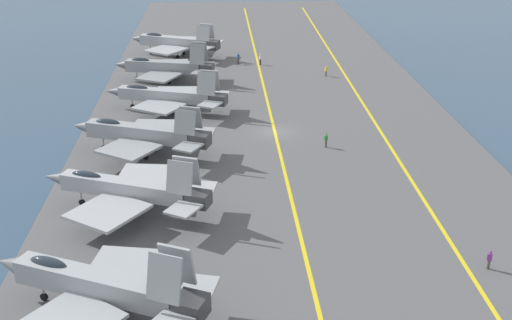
{
  "coord_description": "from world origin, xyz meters",
  "views": [
    {
      "loc": [
        -74.27,
        6.86,
        28.91
      ],
      "look_at": [
        -14.45,
        3.22,
        2.9
      ],
      "focal_mm": 45.0,
      "sensor_mm": 36.0,
      "label": 1
    }
  ],
  "objects_px": {
    "crew_yellow_vest": "(326,70)",
    "crew_purple_vest": "(489,259)",
    "parked_jet_second": "(100,285)",
    "parked_jet_fourth": "(142,133)",
    "crew_green_vest": "(326,140)",
    "parked_jet_sixth": "(166,67)",
    "parked_jet_fifth": "(168,96)",
    "crew_white_vest": "(260,59)",
    "parked_jet_third": "(128,189)",
    "parked_jet_seventh": "(176,42)",
    "crew_blue_vest": "(238,58)"
  },
  "relations": [
    {
      "from": "parked_jet_second",
      "to": "parked_jet_fourth",
      "type": "xyz_separation_m",
      "value": [
        29.57,
        0.09,
        0.03
      ]
    },
    {
      "from": "parked_jet_third",
      "to": "parked_jet_sixth",
      "type": "bearing_deg",
      "value": -0.62
    },
    {
      "from": "crew_purple_vest",
      "to": "crew_green_vest",
      "type": "xyz_separation_m",
      "value": [
        26.33,
        8.87,
        0.04
      ]
    },
    {
      "from": "crew_white_vest",
      "to": "parked_jet_sixth",
      "type": "bearing_deg",
      "value": 121.08
    },
    {
      "from": "parked_jet_second",
      "to": "parked_jet_fifth",
      "type": "distance_m",
      "value": 44.57
    },
    {
      "from": "parked_jet_third",
      "to": "crew_green_vest",
      "type": "bearing_deg",
      "value": -54.39
    },
    {
      "from": "crew_purple_vest",
      "to": "crew_green_vest",
      "type": "distance_m",
      "value": 27.79
    },
    {
      "from": "crew_purple_vest",
      "to": "crew_green_vest",
      "type": "height_order",
      "value": "crew_green_vest"
    },
    {
      "from": "parked_jet_seventh",
      "to": "crew_yellow_vest",
      "type": "height_order",
      "value": "parked_jet_seventh"
    },
    {
      "from": "crew_purple_vest",
      "to": "crew_green_vest",
      "type": "bearing_deg",
      "value": 18.62
    },
    {
      "from": "parked_jet_fourth",
      "to": "parked_jet_fifth",
      "type": "distance_m",
      "value": 15.09
    },
    {
      "from": "parked_jet_seventh",
      "to": "crew_blue_vest",
      "type": "height_order",
      "value": "parked_jet_seventh"
    },
    {
      "from": "parked_jet_seventh",
      "to": "crew_white_vest",
      "type": "xyz_separation_m",
      "value": [
        -6.63,
        -14.6,
        -1.57
      ]
    },
    {
      "from": "parked_jet_fourth",
      "to": "crew_white_vest",
      "type": "xyz_separation_m",
      "value": [
        38.33,
        -15.93,
        -1.6
      ]
    },
    {
      "from": "crew_yellow_vest",
      "to": "crew_blue_vest",
      "type": "xyz_separation_m",
      "value": [
        8.79,
        13.72,
        0.03
      ]
    },
    {
      "from": "parked_jet_second",
      "to": "crew_green_vest",
      "type": "height_order",
      "value": "parked_jet_second"
    },
    {
      "from": "parked_jet_third",
      "to": "parked_jet_fifth",
      "type": "height_order",
      "value": "parked_jet_third"
    },
    {
      "from": "parked_jet_second",
      "to": "crew_purple_vest",
      "type": "bearing_deg",
      "value": -81.96
    },
    {
      "from": "crew_yellow_vest",
      "to": "crew_green_vest",
      "type": "xyz_separation_m",
      "value": [
        -29.73,
        4.83,
        0.01
      ]
    },
    {
      "from": "parked_jet_seventh",
      "to": "parked_jet_third",
      "type": "bearing_deg",
      "value": 178.88
    },
    {
      "from": "parked_jet_fourth",
      "to": "parked_jet_fifth",
      "type": "xyz_separation_m",
      "value": [
        14.96,
        -1.92,
        -0.37
      ]
    },
    {
      "from": "crew_yellow_vest",
      "to": "parked_jet_sixth",
      "type": "bearing_deg",
      "value": 93.61
    },
    {
      "from": "parked_jet_fourth",
      "to": "crew_green_vest",
      "type": "relative_size",
      "value": 9.65
    },
    {
      "from": "parked_jet_second",
      "to": "parked_jet_fourth",
      "type": "bearing_deg",
      "value": 0.17
    },
    {
      "from": "crew_white_vest",
      "to": "crew_purple_vest",
      "type": "height_order",
      "value": "crew_white_vest"
    },
    {
      "from": "parked_jet_third",
      "to": "crew_blue_vest",
      "type": "bearing_deg",
      "value": -12.68
    },
    {
      "from": "parked_jet_second",
      "to": "parked_jet_third",
      "type": "height_order",
      "value": "parked_jet_second"
    },
    {
      "from": "parked_jet_fifth",
      "to": "crew_green_vest",
      "type": "relative_size",
      "value": 9.91
    },
    {
      "from": "parked_jet_seventh",
      "to": "crew_purple_vest",
      "type": "xyz_separation_m",
      "value": [
        -70.31,
        -28.66,
        -1.64
      ]
    },
    {
      "from": "parked_jet_third",
      "to": "crew_purple_vest",
      "type": "distance_m",
      "value": 31.93
    },
    {
      "from": "parked_jet_sixth",
      "to": "crew_blue_vest",
      "type": "distance_m",
      "value": 15.62
    },
    {
      "from": "parked_jet_sixth",
      "to": "crew_purple_vest",
      "type": "xyz_separation_m",
      "value": [
        -54.47,
        -29.35,
        -1.46
      ]
    },
    {
      "from": "parked_jet_second",
      "to": "crew_blue_vest",
      "type": "relative_size",
      "value": 9.51
    },
    {
      "from": "parked_jet_fifth",
      "to": "crew_blue_vest",
      "type": "distance_m",
      "value": 26.65
    },
    {
      "from": "parked_jet_fifth",
      "to": "crew_purple_vest",
      "type": "distance_m",
      "value": 49.14
    },
    {
      "from": "parked_jet_fifth",
      "to": "parked_jet_fourth",
      "type": "bearing_deg",
      "value": 172.69
    },
    {
      "from": "crew_purple_vest",
      "to": "parked_jet_sixth",
      "type": "bearing_deg",
      "value": 28.32
    },
    {
      "from": "parked_jet_sixth",
      "to": "crew_white_vest",
      "type": "distance_m",
      "value": 17.9
    },
    {
      "from": "crew_green_vest",
      "to": "parked_jet_sixth",
      "type": "bearing_deg",
      "value": 36.05
    },
    {
      "from": "crew_green_vest",
      "to": "crew_blue_vest",
      "type": "distance_m",
      "value": 39.54
    },
    {
      "from": "parked_jet_second",
      "to": "crew_purple_vest",
      "type": "distance_m",
      "value": 30.25
    },
    {
      "from": "crew_blue_vest",
      "to": "crew_green_vest",
      "type": "bearing_deg",
      "value": -167.0
    },
    {
      "from": "parked_jet_fifth",
      "to": "parked_jet_sixth",
      "type": "relative_size",
      "value": 1.09
    },
    {
      "from": "parked_jet_fourth",
      "to": "crew_white_vest",
      "type": "height_order",
      "value": "parked_jet_fourth"
    },
    {
      "from": "crew_yellow_vest",
      "to": "crew_purple_vest",
      "type": "bearing_deg",
      "value": -175.87
    },
    {
      "from": "crew_purple_vest",
      "to": "parked_jet_fifth",
      "type": "bearing_deg",
      "value": 34.86
    },
    {
      "from": "parked_jet_third",
      "to": "crew_purple_vest",
      "type": "height_order",
      "value": "parked_jet_third"
    },
    {
      "from": "parked_jet_second",
      "to": "parked_jet_fourth",
      "type": "height_order",
      "value": "parked_jet_second"
    },
    {
      "from": "parked_jet_fourth",
      "to": "crew_yellow_vest",
      "type": "distance_m",
      "value": 40.24
    },
    {
      "from": "parked_jet_fifth",
      "to": "crew_white_vest",
      "type": "height_order",
      "value": "parked_jet_fifth"
    }
  ]
}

